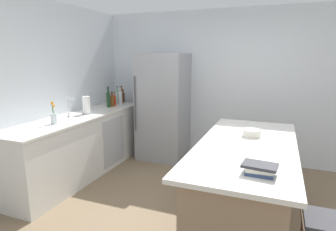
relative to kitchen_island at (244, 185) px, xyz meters
The scene contains 18 objects.
ground_plane 0.66m from the kitchen_island, 159.74° to the right, with size 7.20×7.20×0.00m, color #7A664C.
wall_rear 2.29m from the kitchen_island, 101.86° to the left, with size 6.00×0.10×2.60m, color silver.
wall_left 3.01m from the kitchen_island, behind, with size 0.10×6.00×2.60m, color silver.
counter_run_left 2.57m from the kitchen_island, 167.39° to the left, with size 0.68×2.78×0.94m.
kitchen_island is the anchor object (origin of this frame).
refrigerator 2.39m from the kitchen_island, 134.07° to the left, with size 0.81×0.74×1.86m.
sink_faucet 2.66m from the kitchen_island, behind, with size 0.15×0.05×0.30m.
flower_vase 2.53m from the kitchen_island, behind, with size 0.08×0.08×0.30m.
paper_towel_roll 2.64m from the kitchen_island, 165.47° to the left, with size 0.14×0.14×0.31m.
syrup_bottle 3.18m from the kitchen_island, 144.11° to the left, with size 0.07×0.07×0.25m.
vinegar_bottle 3.12m from the kitchen_island, 145.15° to the left, with size 0.06×0.06×0.33m.
gin_bottle 3.08m from the kitchen_island, 147.17° to the left, with size 0.08×0.08×0.33m.
soda_bottle 2.95m from the kitchen_island, 147.26° to the left, with size 0.07×0.07×0.33m.
hot_sauce_bottle 2.93m from the kitchen_island, 149.71° to the left, with size 0.05×0.05×0.24m.
whiskey_bottle 2.89m from the kitchen_island, 151.17° to the left, with size 0.07×0.07×0.26m.
wine_bottle 2.86m from the kitchen_island, 153.07° to the left, with size 0.07×0.07×0.36m.
cookbook_stack 0.92m from the kitchen_island, 76.78° to the right, with size 0.27×0.20×0.08m.
mixing_bowl 0.59m from the kitchen_island, 86.82° to the left, with size 0.20×0.20×0.08m.
Camera 1 is at (0.71, -2.72, 1.82)m, focal length 30.20 mm.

